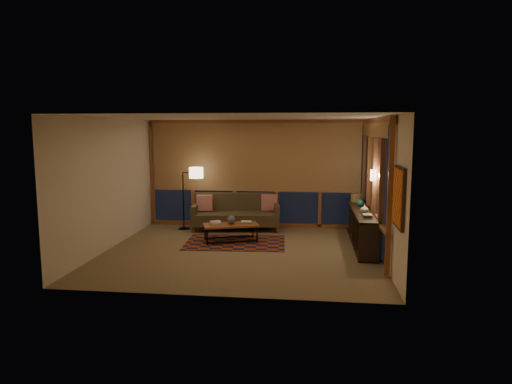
# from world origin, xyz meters

# --- Properties ---
(floor) EXTENTS (5.50, 5.00, 0.01)m
(floor) POSITION_xyz_m (0.00, 0.00, 0.00)
(floor) COLOR olive
(floor) RESTS_ON ground
(ceiling) EXTENTS (5.50, 5.00, 0.01)m
(ceiling) POSITION_xyz_m (0.00, 0.00, 2.70)
(ceiling) COLOR #F3E8CF
(ceiling) RESTS_ON walls
(walls) EXTENTS (5.51, 5.01, 2.70)m
(walls) POSITION_xyz_m (0.00, 0.00, 1.35)
(walls) COLOR #F4E0C2
(walls) RESTS_ON floor
(window_wall_back) EXTENTS (5.30, 0.16, 2.60)m
(window_wall_back) POSITION_xyz_m (0.00, 2.43, 1.35)
(window_wall_back) COLOR brown
(window_wall_back) RESTS_ON walls
(window_wall_right) EXTENTS (0.16, 3.70, 2.60)m
(window_wall_right) POSITION_xyz_m (2.68, 0.60, 1.35)
(window_wall_right) COLOR brown
(window_wall_right) RESTS_ON walls
(wall_art) EXTENTS (0.06, 0.74, 0.94)m
(wall_art) POSITION_xyz_m (2.71, -1.85, 1.45)
(wall_art) COLOR red
(wall_art) RESTS_ON walls
(wall_sconce) EXTENTS (0.12, 0.18, 0.22)m
(wall_sconce) POSITION_xyz_m (2.62, 0.45, 1.55)
(wall_sconce) COLOR #FFE8BC
(wall_sconce) RESTS_ON walls
(sofa) EXTENTS (2.19, 1.09, 0.86)m
(sofa) POSITION_xyz_m (-0.43, 2.00, 0.43)
(sofa) COLOR brown
(sofa) RESTS_ON floor
(pillow_left) EXTENTS (0.40, 0.19, 0.39)m
(pillow_left) POSITION_xyz_m (-1.23, 2.03, 0.63)
(pillow_left) COLOR red
(pillow_left) RESTS_ON sofa
(pillow_right) EXTENTS (0.42, 0.19, 0.40)m
(pillow_right) POSITION_xyz_m (0.36, 2.32, 0.63)
(pillow_right) COLOR red
(pillow_right) RESTS_ON sofa
(area_rug) EXTENTS (2.24, 1.57, 0.01)m
(area_rug) POSITION_xyz_m (-0.23, 0.71, 0.01)
(area_rug) COLOR #91340A
(area_rug) RESTS_ON floor
(coffee_table) EXTENTS (1.30, 0.89, 0.40)m
(coffee_table) POSITION_xyz_m (-0.35, 0.80, 0.20)
(coffee_table) COLOR brown
(coffee_table) RESTS_ON floor
(book_stack_a) EXTENTS (0.28, 0.26, 0.07)m
(book_stack_a) POSITION_xyz_m (-0.68, 0.72, 0.43)
(book_stack_a) COLOR beige
(book_stack_a) RESTS_ON coffee_table
(book_stack_b) EXTENTS (0.24, 0.20, 0.04)m
(book_stack_b) POSITION_xyz_m (-0.02, 0.95, 0.42)
(book_stack_b) COLOR beige
(book_stack_b) RESTS_ON coffee_table
(ceramic_pot) EXTENTS (0.24, 0.24, 0.19)m
(ceramic_pot) POSITION_xyz_m (-0.34, 0.81, 0.49)
(ceramic_pot) COLOR #2D2D2F
(ceramic_pot) RESTS_ON coffee_table
(floor_lamp) EXTENTS (0.57, 0.42, 1.56)m
(floor_lamp) POSITION_xyz_m (-1.74, 1.93, 0.78)
(floor_lamp) COLOR black
(floor_lamp) RESTS_ON floor
(bookshelf) EXTENTS (0.40, 3.03, 0.76)m
(bookshelf) POSITION_xyz_m (2.49, 1.00, 0.38)
(bookshelf) COLOR black
(bookshelf) RESTS_ON floor
(basket) EXTENTS (0.32, 0.32, 0.20)m
(basket) POSITION_xyz_m (2.47, 1.99, 0.86)
(basket) COLOR olive
(basket) RESTS_ON bookshelf
(teal_bowl) EXTENTS (0.16, 0.16, 0.16)m
(teal_bowl) POSITION_xyz_m (2.49, 1.36, 0.84)
(teal_bowl) COLOR #1C6657
(teal_bowl) RESTS_ON bookshelf
(vase) EXTENTS (0.17, 0.17, 0.18)m
(vase) POSITION_xyz_m (2.49, 0.54, 0.85)
(vase) COLOR tan
(vase) RESTS_ON bookshelf
(shelf_book_stack) EXTENTS (0.23, 0.29, 0.08)m
(shelf_book_stack) POSITION_xyz_m (2.49, 0.01, 0.80)
(shelf_book_stack) COLOR beige
(shelf_book_stack) RESTS_ON bookshelf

